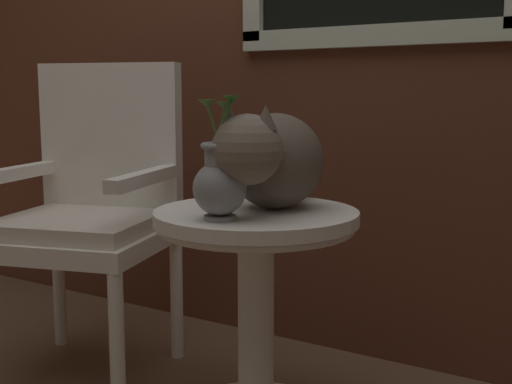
{
  "coord_description": "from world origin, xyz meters",
  "views": [
    {
      "loc": [
        1.01,
        -1.39,
        0.92
      ],
      "look_at": [
        0.07,
        0.11,
        0.66
      ],
      "focal_mm": 46.78,
      "sensor_mm": 36.0,
      "label": 1
    }
  ],
  "objects_px": {
    "wicker_chair": "(92,203)",
    "pewter_vase_with_ivy": "(220,181)",
    "cat": "(270,159)",
    "wicker_side_table": "(256,276)"
  },
  "relations": [
    {
      "from": "pewter_vase_with_ivy",
      "to": "wicker_chair",
      "type": "bearing_deg",
      "value": 162.21
    },
    {
      "from": "cat",
      "to": "pewter_vase_with_ivy",
      "type": "distance_m",
      "value": 0.19
    },
    {
      "from": "cat",
      "to": "pewter_vase_with_ivy",
      "type": "relative_size",
      "value": 1.93
    },
    {
      "from": "wicker_side_table",
      "to": "pewter_vase_with_ivy",
      "type": "bearing_deg",
      "value": -90.93
    },
    {
      "from": "cat",
      "to": "wicker_chair",
      "type": "bearing_deg",
      "value": 177.58
    },
    {
      "from": "wicker_side_table",
      "to": "pewter_vase_with_ivy",
      "type": "xyz_separation_m",
      "value": [
        -0.0,
        -0.17,
        0.28
      ]
    },
    {
      "from": "pewter_vase_with_ivy",
      "to": "wicker_side_table",
      "type": "bearing_deg",
      "value": 89.07
    },
    {
      "from": "wicker_chair",
      "to": "wicker_side_table",
      "type": "bearing_deg",
      "value": -4.11
    },
    {
      "from": "wicker_side_table",
      "to": "pewter_vase_with_ivy",
      "type": "relative_size",
      "value": 1.98
    },
    {
      "from": "wicker_chair",
      "to": "pewter_vase_with_ivy",
      "type": "distance_m",
      "value": 0.71
    }
  ]
}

